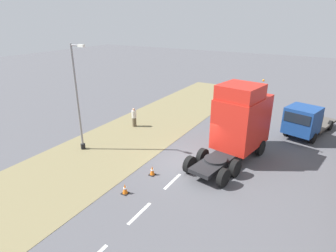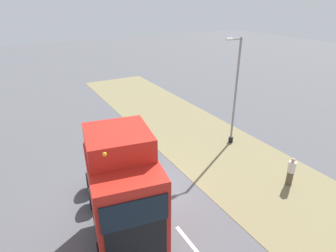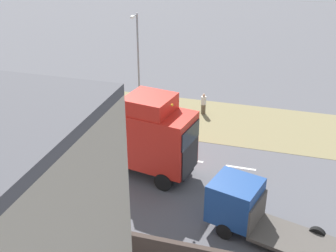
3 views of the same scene
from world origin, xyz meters
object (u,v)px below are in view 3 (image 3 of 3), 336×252
(lorry_cab, at_px, (155,138))
(pedestrian, at_px, (203,104))
(flatbed_truck, at_px, (245,207))
(lamp_post, at_px, (138,64))
(traffic_cone_trailing, at_px, (74,127))
(traffic_cone_lead, at_px, (103,133))

(lorry_cab, xyz_separation_m, pedestrian, (-9.12, 0.88, -1.65))
(lorry_cab, relative_size, flatbed_truck, 1.07)
(flatbed_truck, bearing_deg, lamp_post, 52.89)
(lorry_cab, xyz_separation_m, traffic_cone_trailing, (-3.75, -7.20, -2.17))
(flatbed_truck, bearing_deg, traffic_cone_lead, 71.69)
(lorry_cab, height_order, flatbed_truck, lorry_cab)
(flatbed_truck, relative_size, lamp_post, 0.91)
(traffic_cone_trailing, bearing_deg, flatbed_truck, 60.57)
(lorry_cab, height_order, traffic_cone_lead, lorry_cab)
(lamp_post, height_order, pedestrian, lamp_post)
(pedestrian, bearing_deg, lamp_post, -94.71)
(lorry_cab, distance_m, pedestrian, 9.31)
(traffic_cone_lead, height_order, traffic_cone_trailing, same)
(pedestrian, height_order, traffic_cone_lead, pedestrian)
(lamp_post, relative_size, traffic_cone_lead, 12.37)
(flatbed_truck, height_order, pedestrian, flatbed_truck)
(lorry_cab, distance_m, flatbed_truck, 6.58)
(flatbed_truck, distance_m, pedestrian, 13.38)
(pedestrian, relative_size, traffic_cone_lead, 2.80)
(pedestrian, distance_m, traffic_cone_lead, 8.07)
(flatbed_truck, height_order, traffic_cone_trailing, flatbed_truck)
(pedestrian, relative_size, traffic_cone_trailing, 2.80)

